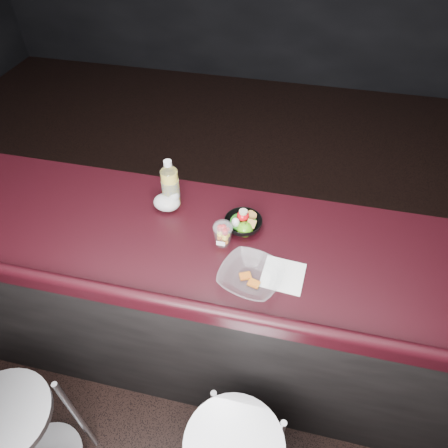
{
  "coord_description": "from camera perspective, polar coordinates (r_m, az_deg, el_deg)",
  "views": [
    {
      "loc": [
        0.36,
        -0.81,
        2.26
      ],
      "look_at": [
        0.11,
        0.32,
        1.1
      ],
      "focal_mm": 32.0,
      "sensor_mm": 36.0,
      "label": 1
    }
  ],
  "objects": [
    {
      "name": "ground",
      "position": [
        2.43,
        -4.53,
        -23.84
      ],
      "size": [
        8.0,
        8.0,
        0.0
      ],
      "primitive_type": "plane",
      "color": "black",
      "rests_on": "ground"
    },
    {
      "name": "stool_left",
      "position": [
        1.99,
        -27.14,
        -25.09
      ],
      "size": [
        0.39,
        0.39,
        0.73
      ],
      "rotation": [
        0.0,
        0.0,
        0.09
      ],
      "color": "silver",
      "rests_on": "ground"
    },
    {
      "name": "fruit_cup",
      "position": [
        1.63,
        -0.16,
        -1.32
      ],
      "size": [
        0.08,
        0.08,
        0.12
      ],
      "color": "white",
      "rests_on": "counter"
    },
    {
      "name": "paper_napkin",
      "position": [
        1.58,
        8.43,
        -7.23
      ],
      "size": [
        0.17,
        0.17,
        0.0
      ],
      "primitive_type": "cube",
      "rotation": [
        0.0,
        0.0,
        -0.08
      ],
      "color": "white",
      "rests_on": "counter"
    },
    {
      "name": "green_apple",
      "position": [
        1.69,
        3.01,
        -0.77
      ],
      "size": [
        0.07,
        0.07,
        0.07
      ],
      "color": "#43800E",
      "rests_on": "counter"
    },
    {
      "name": "counter",
      "position": [
        2.1,
        -3.03,
        -11.33
      ],
      "size": [
        4.06,
        0.71,
        1.02
      ],
      "color": "black",
      "rests_on": "ground"
    },
    {
      "name": "plastic_bag",
      "position": [
        1.82,
        -8.05,
        3.2
      ],
      "size": [
        0.12,
        0.1,
        0.09
      ],
      "color": "silver",
      "rests_on": "counter"
    },
    {
      "name": "snack_bowl",
      "position": [
        1.72,
        2.72,
        0.15
      ],
      "size": [
        0.21,
        0.21,
        0.09
      ],
      "rotation": [
        0.0,
        0.0,
        0.4
      ],
      "color": "black",
      "rests_on": "counter"
    },
    {
      "name": "takeout_bowl",
      "position": [
        1.53,
        3.82,
        -7.53
      ],
      "size": [
        0.29,
        0.29,
        0.06
      ],
      "rotation": [
        0.0,
        0.0,
        -0.26
      ],
      "color": "silver",
      "rests_on": "counter"
    },
    {
      "name": "lemonade_bottle",
      "position": [
        1.8,
        -7.65,
        5.32
      ],
      "size": [
        0.08,
        0.08,
        0.24
      ],
      "color": "yellow",
      "rests_on": "counter"
    },
    {
      "name": "room_shell",
      "position": [
        0.99,
        -10.79,
        18.43
      ],
      "size": [
        8.0,
        8.0,
        8.0
      ],
      "color": "black",
      "rests_on": "ground"
    }
  ]
}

